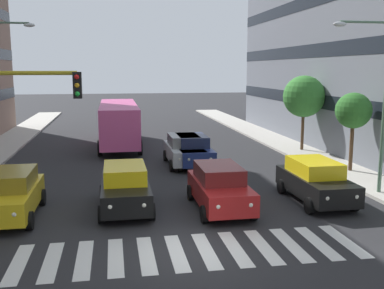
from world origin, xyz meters
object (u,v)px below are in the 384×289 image
(car_1, at_px, (219,187))
(car_0, at_px, (315,181))
(car_row2_1, at_px, (192,150))
(car_row2_0, at_px, (184,150))
(car_3, at_px, (10,194))
(street_lamp_left, at_px, (377,90))
(street_tree_2, at_px, (304,97))
(bus_behind_traffic, at_px, (119,120))
(car_2, at_px, (125,187))
(street_tree_1, at_px, (353,111))

(car_1, bearing_deg, car_0, -175.87)
(car_row2_1, bearing_deg, car_row2_0, -19.42)
(car_3, relative_size, car_row2_0, 1.00)
(car_row2_0, distance_m, street_lamp_left, 10.94)
(car_1, xyz_separation_m, car_row2_0, (0.08, -8.28, 0.00))
(car_3, height_order, street_tree_2, street_tree_2)
(bus_behind_traffic, bearing_deg, car_1, 103.11)
(car_0, distance_m, car_row2_0, 9.02)
(car_0, height_order, car_row2_0, same)
(car_2, relative_size, street_tree_2, 0.91)
(car_row2_0, bearing_deg, bus_behind_traffic, -64.03)
(street_lamp_left, bearing_deg, bus_behind_traffic, -54.71)
(car_0, bearing_deg, street_tree_1, -132.28)
(car_3, bearing_deg, street_tree_1, -164.46)
(car_3, bearing_deg, car_1, 177.42)
(car_3, relative_size, street_tree_2, 0.91)
(car_1, relative_size, bus_behind_traffic, 0.42)
(car_2, distance_m, car_row2_0, 8.43)
(car_row2_0, height_order, bus_behind_traffic, bus_behind_traffic)
(car_0, height_order, car_1, same)
(car_3, distance_m, bus_behind_traffic, 15.78)
(car_1, relative_size, car_row2_0, 1.00)
(street_lamp_left, relative_size, street_tree_1, 1.79)
(car_1, xyz_separation_m, street_tree_1, (-8.22, -4.81, 2.39))
(car_1, distance_m, street_tree_2, 14.12)
(car_0, distance_m, street_lamp_left, 4.62)
(car_row2_1, height_order, street_lamp_left, street_lamp_left)
(car_row2_1, xyz_separation_m, street_tree_1, (-7.85, 3.32, 2.39))
(car_row2_0, bearing_deg, car_1, 90.58)
(car_row2_0, distance_m, car_row2_1, 0.48)
(bus_behind_traffic, distance_m, street_tree_1, 16.04)
(bus_behind_traffic, bearing_deg, street_lamp_left, 125.29)
(street_tree_2, bearing_deg, car_row2_1, 20.71)
(car_0, distance_m, car_row2_1, 8.68)
(car_row2_0, height_order, car_row2_1, same)
(car_0, height_order, street_tree_2, street_tree_2)
(car_2, distance_m, street_tree_2, 16.09)
(car_3, height_order, car_row2_1, same)
(car_3, xyz_separation_m, street_tree_1, (-16.02, -4.45, 2.39))
(car_0, xyz_separation_m, car_2, (7.73, -0.33, 0.00))
(street_lamp_left, distance_m, street_tree_1, 4.51)
(car_0, bearing_deg, bus_behind_traffic, -63.09)
(street_tree_1, bearing_deg, street_tree_2, -90.45)
(car_0, xyz_separation_m, car_row2_0, (4.20, -7.99, 0.00))
(bus_behind_traffic, relative_size, street_tree_1, 2.57)
(car_row2_1, relative_size, bus_behind_traffic, 0.42)
(car_row2_0, xyz_separation_m, bus_behind_traffic, (3.53, -7.25, 0.97))
(car_row2_0, height_order, street_lamp_left, street_lamp_left)
(car_row2_0, bearing_deg, car_0, 117.75)
(bus_behind_traffic, bearing_deg, car_2, 90.00)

